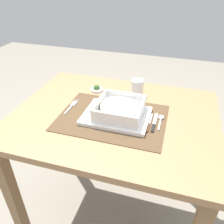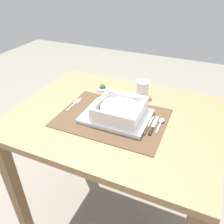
{
  "view_description": "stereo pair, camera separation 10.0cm",
  "coord_description": "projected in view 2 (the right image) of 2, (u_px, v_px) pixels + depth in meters",
  "views": [
    {
      "loc": [
        0.24,
        -0.83,
        1.32
      ],
      "look_at": [
        -0.0,
        -0.03,
        0.78
      ],
      "focal_mm": 36.88,
      "sensor_mm": 36.0,
      "label": 1
    },
    {
      "loc": [
        0.33,
        -0.8,
        1.32
      ],
      "look_at": [
        -0.0,
        -0.03,
        0.78
      ],
      "focal_mm": 36.88,
      "sensor_mm": 36.0,
      "label": 2
    }
  ],
  "objects": [
    {
      "name": "ground_plane",
      "position": [
        114.0,
        213.0,
        1.44
      ],
      "size": [
        6.0,
        6.0,
        0.0
      ],
      "primitive_type": "plane",
      "color": "gray"
    },
    {
      "name": "serving_plate",
      "position": [
        116.0,
        116.0,
        1.0
      ],
      "size": [
        0.28,
        0.21,
        0.02
      ],
      "primitive_type": "cube",
      "color": "white",
      "rests_on": "placemat"
    },
    {
      "name": "condiment_saucer",
      "position": [
        103.0,
        88.0,
        1.23
      ],
      "size": [
        0.07,
        0.07,
        0.04
      ],
      "color": "white",
      "rests_on": "dining_table"
    },
    {
      "name": "bread_knife",
      "position": [
        147.0,
        126.0,
        0.95
      ],
      "size": [
        0.01,
        0.14,
        0.01
      ],
      "rotation": [
        0.0,
        0.0,
        -0.01
      ],
      "color": "#59331E",
      "rests_on": "placemat"
    },
    {
      "name": "fork",
      "position": [
        75.0,
        103.0,
        1.11
      ],
      "size": [
        0.02,
        0.13,
        0.0
      ],
      "rotation": [
        0.0,
        0.0,
        -0.05
      ],
      "color": "silver",
      "rests_on": "placemat"
    },
    {
      "name": "dining_table",
      "position": [
        115.0,
        134.0,
        1.1
      ],
      "size": [
        0.91,
        0.71,
        0.75
      ],
      "color": "#936D47",
      "rests_on": "ground"
    },
    {
      "name": "butter_knife",
      "position": [
        153.0,
        126.0,
        0.95
      ],
      "size": [
        0.01,
        0.14,
        0.01
      ],
      "rotation": [
        0.0,
        0.0,
        -0.06
      ],
      "color": "black",
      "rests_on": "placemat"
    },
    {
      "name": "spoon",
      "position": [
        161.0,
        122.0,
        0.97
      ],
      "size": [
        0.02,
        0.11,
        0.01
      ],
      "rotation": [
        0.0,
        0.0,
        0.01
      ],
      "color": "silver",
      "rests_on": "placemat"
    },
    {
      "name": "porridge_bowl",
      "position": [
        120.0,
        110.0,
        0.99
      ],
      "size": [
        0.2,
        0.2,
        0.06
      ],
      "color": "white",
      "rests_on": "serving_plate"
    },
    {
      "name": "drinking_glass",
      "position": [
        142.0,
        90.0,
        1.16
      ],
      "size": [
        0.06,
        0.06,
        0.08
      ],
      "color": "white",
      "rests_on": "dining_table"
    },
    {
      "name": "placemat",
      "position": [
        112.0,
        117.0,
        1.01
      ],
      "size": [
        0.46,
        0.34,
        0.0
      ],
      "primitive_type": "cube",
      "color": "#4C3823",
      "rests_on": "dining_table"
    }
  ]
}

